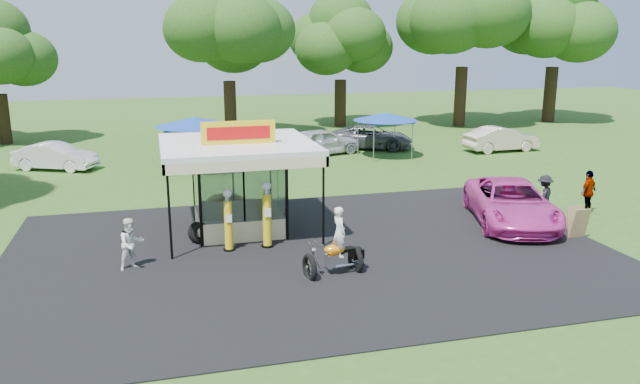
# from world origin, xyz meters

# --- Properties ---
(ground) EXTENTS (120.00, 120.00, 0.00)m
(ground) POSITION_xyz_m (0.00, 0.00, 0.00)
(ground) COLOR #2D551A
(ground) RESTS_ON ground
(asphalt_apron) EXTENTS (20.00, 14.00, 0.04)m
(asphalt_apron) POSITION_xyz_m (0.00, 2.00, 0.02)
(asphalt_apron) COLOR black
(asphalt_apron) RESTS_ON ground
(gas_station_kiosk) EXTENTS (5.40, 5.40, 4.18)m
(gas_station_kiosk) POSITION_xyz_m (-2.00, 4.99, 1.78)
(gas_station_kiosk) COLOR white
(gas_station_kiosk) RESTS_ON ground
(gas_pump_left) EXTENTS (0.40, 0.40, 2.17)m
(gas_pump_left) POSITION_xyz_m (-2.65, 2.84, 1.04)
(gas_pump_left) COLOR black
(gas_pump_left) RESTS_ON ground
(gas_pump_right) EXTENTS (0.44, 0.44, 2.34)m
(gas_pump_right) POSITION_xyz_m (-1.33, 2.87, 1.12)
(gas_pump_right) COLOR black
(gas_pump_right) RESTS_ON ground
(motorcycle) EXTENTS (1.93, 1.15, 2.21)m
(motorcycle) POSITION_xyz_m (0.27, -0.13, 0.86)
(motorcycle) COLOR black
(motorcycle) RESTS_ON ground
(spare_tires) EXTENTS (0.96, 0.82, 0.77)m
(spare_tires) POSITION_xyz_m (-3.55, 3.96, 0.38)
(spare_tires) COLOR black
(spare_tires) RESTS_ON ground
(a_frame_sign) EXTENTS (0.63, 0.56, 1.13)m
(a_frame_sign) POSITION_xyz_m (9.63, 1.03, 0.57)
(a_frame_sign) COLOR #593819
(a_frame_sign) RESTS_ON ground
(kiosk_car) EXTENTS (2.82, 1.13, 0.96)m
(kiosk_car) POSITION_xyz_m (-2.00, 7.20, 0.48)
(kiosk_car) COLOR gold
(kiosk_car) RESTS_ON ground
(pink_sedan) EXTENTS (4.46, 6.56, 1.67)m
(pink_sedan) POSITION_xyz_m (8.28, 3.23, 0.83)
(pink_sedan) COLOR #DA3BA3
(pink_sedan) RESTS_ON ground
(spectator_west) EXTENTS (1.00, 0.92, 1.65)m
(spectator_west) POSITION_xyz_m (-5.76, 1.93, 0.82)
(spectator_west) COLOR white
(spectator_west) RESTS_ON ground
(spectator_east_a) EXTENTS (1.26, 1.16, 1.70)m
(spectator_east_a) POSITION_xyz_m (10.11, 3.78, 0.85)
(spectator_east_a) COLOR black
(spectator_east_a) RESTS_ON ground
(spectator_east_b) EXTENTS (1.14, 0.84, 1.79)m
(spectator_east_b) POSITION_xyz_m (12.13, 3.73, 0.90)
(spectator_east_b) COLOR gray
(spectator_east_b) RESTS_ON ground
(bg_car_a) EXTENTS (4.70, 3.31, 1.47)m
(bg_car_a) POSITION_xyz_m (-10.11, 18.66, 0.73)
(bg_car_a) COLOR silver
(bg_car_a) RESTS_ON ground
(bg_car_b) EXTENTS (5.75, 3.17, 1.58)m
(bg_car_b) POSITION_xyz_m (-0.30, 19.95, 0.79)
(bg_car_b) COLOR #B30D2E
(bg_car_b) RESTS_ON ground
(bg_car_c) EXTENTS (5.18, 3.36, 1.64)m
(bg_car_c) POSITION_xyz_m (5.04, 19.18, 0.82)
(bg_car_c) COLOR #BABABF
(bg_car_c) RESTS_ON ground
(bg_car_d) EXTENTS (5.87, 4.59, 1.48)m
(bg_car_d) POSITION_xyz_m (8.74, 20.48, 0.74)
(bg_car_d) COLOR #4E4E50
(bg_car_d) RESTS_ON ground
(bg_car_e) EXTENTS (4.79, 1.88, 1.55)m
(bg_car_e) POSITION_xyz_m (16.33, 17.41, 0.78)
(bg_car_e) COLOR beige
(bg_car_e) RESTS_ON ground
(tent_west) EXTENTS (4.19, 4.19, 2.93)m
(tent_west) POSITION_xyz_m (-2.74, 16.27, 2.65)
(tent_west) COLOR gray
(tent_west) RESTS_ON ground
(tent_east) EXTENTS (3.82, 3.82, 2.67)m
(tent_east) POSITION_xyz_m (8.48, 17.48, 2.42)
(tent_east) COLOR gray
(tent_east) RESTS_ON ground
(oak_far_c) EXTENTS (9.67, 9.67, 11.40)m
(oak_far_c) POSITION_xyz_m (0.50, 27.28, 7.24)
(oak_far_c) COLOR black
(oak_far_c) RESTS_ON ground
(oak_far_d) EXTENTS (8.68, 8.68, 10.33)m
(oak_far_d) POSITION_xyz_m (9.81, 31.05, 6.58)
(oak_far_d) COLOR black
(oak_far_d) RESTS_ON ground
(oak_far_e) EXTENTS (11.05, 11.05, 13.16)m
(oak_far_e) POSITION_xyz_m (19.13, 28.52, 8.40)
(oak_far_e) COLOR black
(oak_far_e) RESTS_ON ground
(oak_far_f) EXTENTS (10.38, 10.38, 12.51)m
(oak_far_f) POSITION_xyz_m (27.87, 29.18, 8.03)
(oak_far_f) COLOR black
(oak_far_f) RESTS_ON ground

